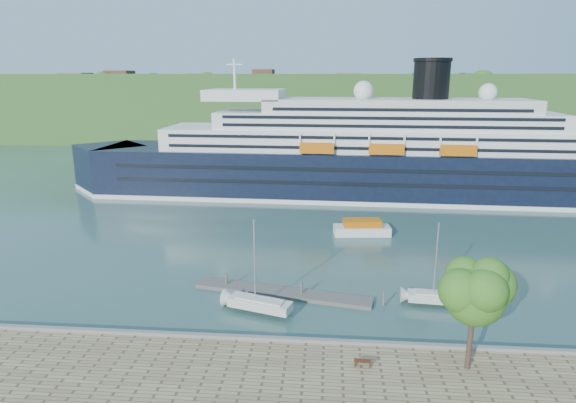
# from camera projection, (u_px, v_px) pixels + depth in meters

# --- Properties ---
(ground) EXTENTS (400.00, 400.00, 0.00)m
(ground) POSITION_uv_depth(u_px,v_px,m) (289.00, 350.00, 42.67)
(ground) COLOR #284843
(ground) RESTS_ON ground
(far_hillside) EXTENTS (400.00, 50.00, 24.00)m
(far_hillside) POSITION_uv_depth(u_px,v_px,m) (321.00, 107.00, 179.33)
(far_hillside) COLOR #3B6026
(far_hillside) RESTS_ON ground
(quay_coping) EXTENTS (220.00, 0.50, 0.30)m
(quay_coping) POSITION_uv_depth(u_px,v_px,m) (289.00, 339.00, 42.18)
(quay_coping) COLOR slate
(quay_coping) RESTS_ON promenade
(cruise_ship) EXTENTS (119.58, 20.59, 26.76)m
(cruise_ship) POSITION_uv_depth(u_px,v_px,m) (362.00, 129.00, 93.94)
(cruise_ship) COLOR black
(cruise_ship) RESTS_ON ground
(park_bench) EXTENTS (1.44, 0.65, 0.90)m
(park_bench) POSITION_uv_depth(u_px,v_px,m) (363.00, 361.00, 38.45)
(park_bench) COLOR #492314
(park_bench) RESTS_ON promenade
(promenade_tree) EXTENTS (6.15, 6.15, 10.19)m
(promenade_tree) POSITION_uv_depth(u_px,v_px,m) (473.00, 310.00, 37.03)
(promenade_tree) COLOR #265D18
(promenade_tree) RESTS_ON promenade
(floating_pontoon) EXTENTS (20.08, 6.30, 0.44)m
(floating_pontoon) POSITION_uv_depth(u_px,v_px,m) (282.00, 293.00, 53.38)
(floating_pontoon) COLOR #66615A
(floating_pontoon) RESTS_ON ground
(sailboat_white_near) EXTENTS (7.58, 4.09, 9.44)m
(sailboat_white_near) POSITION_uv_depth(u_px,v_px,m) (259.00, 270.00, 48.14)
(sailboat_white_near) COLOR silver
(sailboat_white_near) RESTS_ON ground
(sailboat_white_far) EXTENTS (6.88, 2.42, 8.71)m
(sailboat_white_far) POSITION_uv_depth(u_px,v_px,m) (440.00, 267.00, 49.83)
(sailboat_white_far) COLOR silver
(sailboat_white_far) RESTS_ON ground
(tender_launch) EXTENTS (8.85, 3.80, 2.37)m
(tender_launch) POSITION_uv_depth(u_px,v_px,m) (362.00, 227.00, 73.16)
(tender_launch) COLOR #CA620B
(tender_launch) RESTS_ON ground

